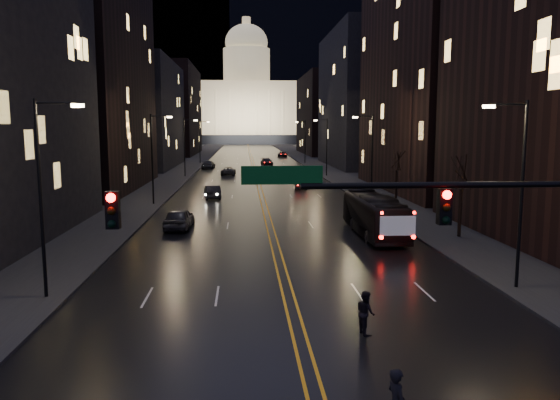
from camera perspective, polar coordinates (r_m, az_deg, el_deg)
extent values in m
cube|color=black|center=(144.78, -3.07, 4.61)|extent=(20.00, 320.00, 0.02)
cube|color=black|center=(145.26, -8.62, 4.57)|extent=(8.00, 320.00, 0.16)
cube|color=black|center=(145.65, 2.47, 4.66)|extent=(8.00, 320.00, 0.16)
cube|color=orange|center=(144.78, -3.07, 4.62)|extent=(0.62, 320.00, 0.01)
cube|color=black|center=(71.40, -19.72, 12.25)|extent=(12.00, 30.00, 28.00)
cube|color=black|center=(108.25, -14.12, 8.64)|extent=(12.00, 34.00, 20.00)
cube|color=black|center=(155.77, -11.00, 9.11)|extent=(12.00, 40.00, 24.00)
cube|color=black|center=(69.45, 16.26, 16.69)|extent=(12.00, 30.00, 38.00)
cube|color=black|center=(109.14, 8.46, 10.35)|extent=(12.00, 34.00, 26.00)
cube|color=black|center=(156.30, 4.66, 8.85)|extent=(12.00, 40.00, 22.00)
cube|color=black|center=(400.89, 2.28, 15.90)|extent=(520.00, 60.00, 130.00)
cube|color=black|center=(264.63, -3.45, 6.44)|extent=(90.00, 50.00, 4.00)
cube|color=#E1C082|center=(264.69, -3.47, 9.47)|extent=(80.00, 36.00, 24.00)
cylinder|color=beige|center=(266.06, -3.51, 13.78)|extent=(22.00, 22.00, 16.00)
ellipsoid|color=beige|center=(267.45, -3.53, 16.12)|extent=(20.00, 20.00, 17.00)
cylinder|color=#E1C082|center=(268.83, -3.55, 17.91)|extent=(4.00, 4.00, 6.00)
cylinder|color=black|center=(16.47, 23.40, 1.49)|extent=(12.00, 0.18, 0.18)
cube|color=black|center=(15.12, -17.06, -1.00)|extent=(0.35, 0.30, 1.00)
cube|color=black|center=(15.73, 16.79, -0.67)|extent=(0.35, 0.30, 1.00)
sphere|color=#FF0705|center=(14.90, -17.27, 0.22)|extent=(0.24, 0.24, 0.24)
sphere|color=#FF0705|center=(15.52, 17.07, 0.52)|extent=(0.24, 0.24, 0.24)
cube|color=#053F14|center=(14.65, 0.21, 2.61)|extent=(2.20, 0.06, 0.50)
cylinder|color=black|center=(28.00, 23.92, 0.27)|extent=(0.16, 0.16, 9.00)
cylinder|color=black|center=(27.41, 22.73, 9.21)|extent=(1.80, 0.10, 0.10)
cube|color=#E5C289|center=(27.02, 20.99, 9.11)|extent=(0.50, 0.25, 0.15)
cylinder|color=black|center=(26.35, -23.72, -0.14)|extent=(0.16, 0.16, 9.00)
cylinder|color=black|center=(25.87, -22.34, 9.35)|extent=(1.80, 0.10, 0.10)
cube|color=#E5C289|center=(25.60, -20.39, 9.24)|extent=(0.50, 0.25, 0.15)
cylinder|color=black|center=(56.19, 9.58, 4.23)|extent=(0.16, 0.16, 9.00)
cylinder|color=black|center=(55.90, 8.77, 8.64)|extent=(1.80, 0.10, 0.10)
cube|color=#E5C289|center=(55.71, 7.86, 8.56)|extent=(0.50, 0.25, 0.15)
cylinder|color=black|center=(55.39, -13.21, 4.09)|extent=(0.16, 0.16, 9.00)
cylinder|color=black|center=(55.16, -12.41, 8.57)|extent=(1.80, 0.10, 0.10)
cube|color=#E5C289|center=(55.03, -11.47, 8.49)|extent=(0.50, 0.25, 0.15)
cylinder|color=black|center=(85.62, 4.91, 5.47)|extent=(0.16, 0.16, 9.00)
cylinder|color=black|center=(85.43, 4.35, 8.35)|extent=(1.80, 0.10, 0.10)
cube|color=#E5C289|center=(85.30, 3.74, 8.29)|extent=(0.50, 0.25, 0.15)
cylinder|color=black|center=(85.09, -9.96, 5.37)|extent=(0.16, 0.16, 9.00)
cylinder|color=black|center=(84.95, -9.41, 8.28)|extent=(1.80, 0.10, 0.10)
cube|color=#E5C289|center=(84.86, -8.80, 8.22)|extent=(0.50, 0.25, 0.15)
cylinder|color=black|center=(115.34, 2.64, 6.06)|extent=(0.16, 0.16, 9.00)
cylinder|color=black|center=(115.20, 2.20, 8.20)|extent=(1.80, 0.10, 0.10)
cube|color=#E5C289|center=(115.11, 1.75, 8.15)|extent=(0.50, 0.25, 0.15)
cylinder|color=black|center=(114.95, -8.39, 5.98)|extent=(0.16, 0.16, 9.00)
cylinder|color=black|center=(114.84, -7.98, 8.13)|extent=(1.80, 0.10, 0.10)
cube|color=#E5C289|center=(114.78, -7.52, 8.09)|extent=(0.50, 0.25, 0.15)
cylinder|color=black|center=(39.99, 18.28, -1.39)|extent=(0.24, 0.24, 3.50)
cylinder|color=black|center=(55.00, 12.03, 1.22)|extent=(0.24, 0.24, 3.50)
imported|color=black|center=(39.71, 9.81, -1.59)|extent=(2.55, 10.55, 2.93)
imported|color=black|center=(42.44, -10.52, -1.89)|extent=(2.14, 4.92, 1.65)
imported|color=black|center=(59.55, -7.09, 0.84)|extent=(2.14, 4.65, 1.48)
imported|color=black|center=(88.48, -5.42, 3.03)|extent=(2.44, 4.78, 1.29)
imported|color=black|center=(102.12, -7.50, 3.69)|extent=(2.50, 5.38, 1.52)
imported|color=black|center=(68.06, 2.16, 1.72)|extent=(1.81, 4.42, 1.43)
imported|color=black|center=(83.74, 2.26, 2.86)|extent=(1.87, 4.35, 1.46)
imported|color=black|center=(109.81, -1.40, 4.00)|extent=(2.60, 5.11, 1.42)
imported|color=black|center=(140.75, 0.27, 4.81)|extent=(2.93, 5.29, 1.40)
imported|color=black|center=(21.26, 8.94, -11.52)|extent=(0.61, 0.89, 1.67)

